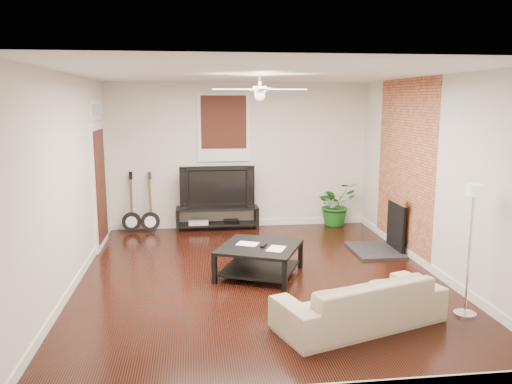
{
  "coord_description": "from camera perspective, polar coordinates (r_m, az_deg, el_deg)",
  "views": [
    {
      "loc": [
        -0.9,
        -6.8,
        2.46
      ],
      "look_at": [
        0.0,
        0.4,
        1.15
      ],
      "focal_mm": 35.78,
      "sensor_mm": 36.0,
      "label": 1
    }
  ],
  "objects": [
    {
      "name": "sofa",
      "position": [
        5.85,
        11.54,
        -11.86
      ],
      "size": [
        2.04,
        1.32,
        0.55
      ],
      "primitive_type": "imported",
      "rotation": [
        0.0,
        0.0,
        3.47
      ],
      "color": "#C4B093",
      "rests_on": "floor"
    },
    {
      "name": "door_left",
      "position": [
        8.92,
        -17.14,
        1.98
      ],
      "size": [
        0.08,
        1.0,
        2.5
      ],
      "primitive_type": "cube",
      "color": "white",
      "rests_on": "wall_left"
    },
    {
      "name": "fireplace",
      "position": [
        8.62,
        14.18,
        -3.49
      ],
      "size": [
        0.8,
        1.1,
        0.92
      ],
      "primitive_type": "cube",
      "color": "black",
      "rests_on": "floor"
    },
    {
      "name": "tv_stand",
      "position": [
        9.85,
        -4.33,
        -2.95
      ],
      "size": [
        1.57,
        0.42,
        0.44
      ],
      "primitive_type": "cube",
      "color": "black",
      "rests_on": "floor"
    },
    {
      "name": "brick_accent",
      "position": [
        8.57,
        16.25,
        2.72
      ],
      "size": [
        0.02,
        2.2,
        2.8
      ],
      "primitive_type": "cube",
      "color": "#9E5433",
      "rests_on": "floor"
    },
    {
      "name": "coffee_table",
      "position": [
        7.29,
        0.38,
        -7.67
      ],
      "size": [
        1.38,
        1.38,
        0.44
      ],
      "primitive_type": "cube",
      "rotation": [
        0.0,
        0.0,
        -0.42
      ],
      "color": "black",
      "rests_on": "floor"
    },
    {
      "name": "room",
      "position": [
        6.94,
        0.41,
        1.45
      ],
      "size": [
        5.01,
        6.01,
        2.81
      ],
      "color": "black",
      "rests_on": "ground"
    },
    {
      "name": "floor_lamp",
      "position": [
        6.31,
        22.77,
        -6.06
      ],
      "size": [
        0.32,
        0.32,
        1.55
      ],
      "primitive_type": null,
      "rotation": [
        0.0,
        0.0,
        0.33
      ],
      "color": "white",
      "rests_on": "floor"
    },
    {
      "name": "window_back",
      "position": [
        9.8,
        -3.63,
        7.22
      ],
      "size": [
        1.0,
        0.06,
        1.3
      ],
      "primitive_type": "cube",
      "color": "black",
      "rests_on": "wall_back"
    },
    {
      "name": "ceiling_fan",
      "position": [
        6.86,
        0.42,
        11.41
      ],
      "size": [
        1.24,
        1.24,
        0.32
      ],
      "primitive_type": null,
      "color": "white",
      "rests_on": "ceiling"
    },
    {
      "name": "guitar_left",
      "position": [
        9.8,
        -13.83,
        -1.15
      ],
      "size": [
        0.37,
        0.27,
        1.15
      ],
      "primitive_type": null,
      "rotation": [
        0.0,
        0.0,
        0.05
      ],
      "color": "black",
      "rests_on": "floor"
    },
    {
      "name": "potted_plant",
      "position": [
        10.22,
        8.9,
        -1.31
      ],
      "size": [
        0.98,
        0.92,
        0.88
      ],
      "primitive_type": "imported",
      "rotation": [
        0.0,
        0.0,
        0.37
      ],
      "color": "#1A5C1B",
      "rests_on": "floor"
    },
    {
      "name": "tv",
      "position": [
        9.74,
        -4.38,
        0.65
      ],
      "size": [
        1.41,
        0.18,
        0.81
      ],
      "primitive_type": "imported",
      "color": "black",
      "rests_on": "tv_stand"
    },
    {
      "name": "guitar_right",
      "position": [
        9.74,
        -11.81,
        -1.14
      ],
      "size": [
        0.39,
        0.3,
        1.15
      ],
      "primitive_type": null,
      "rotation": [
        0.0,
        0.0,
        0.15
      ],
      "color": "black",
      "rests_on": "floor"
    }
  ]
}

